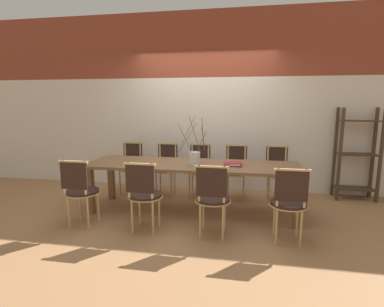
# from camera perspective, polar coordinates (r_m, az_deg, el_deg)

# --- Properties ---
(ground_plane) EXTENTS (16.00, 16.00, 0.00)m
(ground_plane) POSITION_cam_1_polar(r_m,az_deg,el_deg) (4.55, 0.00, -10.98)
(ground_plane) COLOR #9E7047
(wall_rear) EXTENTS (12.00, 0.06, 3.20)m
(wall_rear) POSITION_cam_1_polar(r_m,az_deg,el_deg) (5.55, 2.46, 9.66)
(wall_rear) COLOR beige
(wall_rear) RESTS_ON ground_plane
(dining_table) EXTENTS (3.07, 0.90, 0.73)m
(dining_table) POSITION_cam_1_polar(r_m,az_deg,el_deg) (4.36, 0.00, -3.00)
(dining_table) COLOR brown
(dining_table) RESTS_ON ground_plane
(chair_near_leftend) EXTENTS (0.44, 0.44, 0.90)m
(chair_near_leftend) POSITION_cam_1_polar(r_m,az_deg,el_deg) (4.14, -20.45, -6.37)
(chair_near_leftend) COLOR black
(chair_near_leftend) RESTS_ON ground_plane
(chair_near_left) EXTENTS (0.44, 0.44, 0.90)m
(chair_near_left) POSITION_cam_1_polar(r_m,az_deg,el_deg) (3.78, -9.11, -7.38)
(chair_near_left) COLOR black
(chair_near_left) RESTS_ON ground_plane
(chair_near_center) EXTENTS (0.44, 0.44, 0.90)m
(chair_near_center) POSITION_cam_1_polar(r_m,az_deg,el_deg) (3.60, 3.93, -8.17)
(chair_near_center) COLOR black
(chair_near_center) RESTS_ON ground_plane
(chair_near_right) EXTENTS (0.44, 0.44, 0.90)m
(chair_near_right) POSITION_cam_1_polar(r_m,az_deg,el_deg) (3.62, 17.97, -8.56)
(chair_near_right) COLOR black
(chair_near_right) RESTS_ON ground_plane
(chair_far_leftend) EXTENTS (0.44, 0.44, 0.90)m
(chair_far_leftend) POSITION_cam_1_polar(r_m,az_deg,el_deg) (5.47, -11.63, -2.12)
(chair_far_leftend) COLOR black
(chair_far_leftend) RESTS_ON ground_plane
(chair_far_left) EXTENTS (0.44, 0.44, 0.90)m
(chair_far_left) POSITION_cam_1_polar(r_m,az_deg,el_deg) (5.26, -4.95, -2.42)
(chair_far_left) COLOR black
(chair_far_left) RESTS_ON ground_plane
(chair_far_center) EXTENTS (0.44, 0.44, 0.90)m
(chair_far_center) POSITION_cam_1_polar(r_m,az_deg,el_deg) (5.14, 1.37, -2.67)
(chair_far_center) COLOR black
(chair_far_center) RESTS_ON ground_plane
(chair_far_right) EXTENTS (0.44, 0.44, 0.90)m
(chair_far_right) POSITION_cam_1_polar(r_m,az_deg,el_deg) (5.08, 8.38, -2.92)
(chair_far_right) COLOR black
(chair_far_right) RESTS_ON ground_plane
(chair_far_rightend) EXTENTS (0.44, 0.44, 0.90)m
(chair_far_rightend) POSITION_cam_1_polar(r_m,az_deg,el_deg) (5.11, 15.86, -3.13)
(chair_far_rightend) COLOR black
(chair_far_rightend) RESTS_ON ground_plane
(vase_centerpiece) EXTENTS (0.41, 0.47, 0.70)m
(vase_centerpiece) POSITION_cam_1_polar(r_m,az_deg,el_deg) (4.24, 0.49, -0.76)
(vase_centerpiece) COLOR silver
(vase_centerpiece) RESTS_ON dining_table
(book_stack) EXTENTS (0.27, 0.21, 0.05)m
(book_stack) POSITION_cam_1_polar(r_m,az_deg,el_deg) (4.23, 7.89, -2.01)
(book_stack) COLOR #842D8C
(book_stack) RESTS_ON dining_table
(shelving_rack) EXTENTS (0.65, 0.34, 1.53)m
(shelving_rack) POSITION_cam_1_polar(r_m,az_deg,el_deg) (5.63, 28.90, -0.17)
(shelving_rack) COLOR #422D1E
(shelving_rack) RESTS_ON ground_plane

